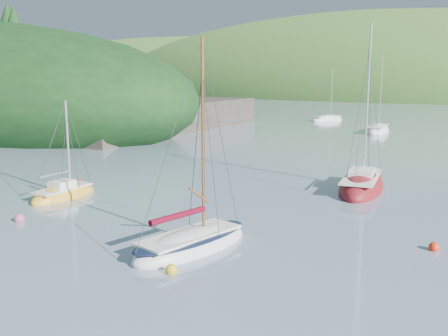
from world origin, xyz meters
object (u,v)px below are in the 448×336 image
Objects in this scene: sloop_red at (361,186)px; distant_sloop_c at (327,120)px; distant_sloop_a at (377,131)px; sailboat_yellow at (64,195)px; daysailer_white at (191,244)px.

distant_sloop_c is at bearing 103.16° from sloop_red.
sloop_red is 47.08m from distant_sloop_c.
distant_sloop_a is at bearing 93.73° from sloop_red.
daysailer_white is at bearing -19.55° from sailboat_yellow.
daysailer_white is 45.85m from distant_sloop_a.
sloop_red is (1.22, 14.20, 0.00)m from daysailer_white.
distant_sloop_c is (-11.89, 10.65, -0.02)m from distant_sloop_a.
daysailer_white is 59.48m from distant_sloop_c.
daysailer_white is 0.88× the size of distant_sloop_a.
distant_sloop_a reaches higher than distant_sloop_c.
sailboat_yellow is 0.70× the size of distant_sloop_c.
distant_sloop_c is (-22.59, 41.31, -0.05)m from sloop_red.
sailboat_yellow is (-11.44, 1.98, -0.05)m from daysailer_white.
sailboat_yellow is at bearing 174.77° from daysailer_white.
distant_sloop_c is (-9.93, 53.53, -0.00)m from sailboat_yellow.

